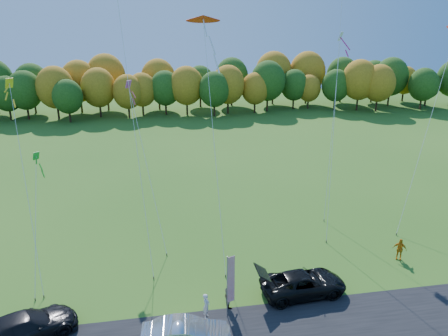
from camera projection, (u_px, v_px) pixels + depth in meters
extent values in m
plane|color=#2A5C18|center=(239.00, 297.00, 28.94)|extent=(160.00, 160.00, 0.00)
imported|color=black|center=(303.00, 283.00, 29.04)|extent=(5.89, 3.04, 1.59)
imported|color=silver|center=(186.00, 335.00, 24.34)|extent=(5.14, 2.16, 1.65)
imported|color=black|center=(25.00, 327.00, 24.90)|extent=(6.25, 4.61, 1.68)
imported|color=silver|center=(206.00, 306.00, 26.76)|extent=(0.57, 0.70, 1.66)
imported|color=gray|center=(230.00, 294.00, 27.83)|extent=(0.69, 0.86, 1.69)
imported|color=orange|center=(400.00, 249.00, 33.13)|extent=(1.08, 0.89, 1.72)
cylinder|color=#999999|center=(227.00, 287.00, 26.47)|extent=(0.06, 0.06, 4.21)
cube|color=red|center=(231.00, 280.00, 26.46)|extent=(0.50, 0.22, 3.16)
cube|color=navy|center=(231.00, 263.00, 26.09)|extent=(0.50, 0.21, 0.82)
cylinder|color=#4C3F33|center=(154.00, 278.00, 30.88)|extent=(0.08, 0.08, 0.20)
cylinder|color=#4C3F33|center=(326.00, 241.00, 35.81)|extent=(0.08, 0.08, 0.20)
cylinder|color=#4C3F33|center=(226.00, 276.00, 31.10)|extent=(0.08, 0.08, 0.20)
cone|color=red|center=(203.00, 18.00, 33.51)|extent=(2.71, 2.07, 2.96)
cylinder|color=#4C3F33|center=(396.00, 234.00, 36.97)|extent=(0.08, 0.08, 0.20)
cylinder|color=#4C3F33|center=(44.00, 297.00, 28.82)|extent=(0.08, 0.08, 0.20)
cube|color=yellow|center=(9.00, 83.00, 30.64)|extent=(1.20, 1.20, 1.42)
cylinder|color=#4C3F33|center=(35.00, 299.00, 28.54)|extent=(0.08, 0.08, 0.20)
cube|color=green|center=(36.00, 156.00, 31.34)|extent=(1.03, 1.03, 1.22)
cylinder|color=#4C3F33|center=(324.00, 220.00, 39.46)|extent=(0.08, 0.08, 0.20)
cube|color=silver|center=(341.00, 36.00, 40.17)|extent=(1.35, 1.35, 1.61)
cylinder|color=#4C3F33|center=(167.00, 255.00, 33.85)|extent=(0.08, 0.08, 0.20)
cube|color=#C842A3|center=(128.00, 84.00, 35.93)|extent=(1.11, 1.11, 1.31)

